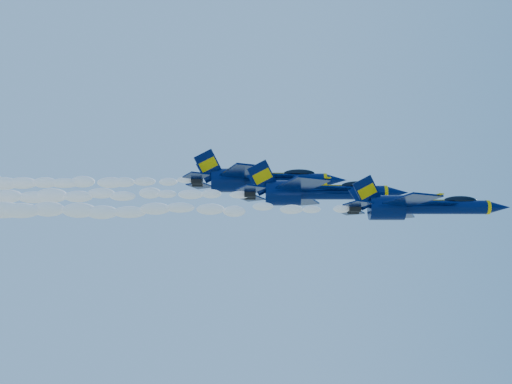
{
  "coord_description": "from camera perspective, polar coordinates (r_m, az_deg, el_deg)",
  "views": [
    {
      "loc": [
        -3.21,
        -73.79,
        136.44
      ],
      "look_at": [
        -2.94,
        -3.33,
        152.03
      ],
      "focal_mm": 45.0,
      "sensor_mm": 36.0,
      "label": 1
    }
  ],
  "objects": [
    {
      "name": "jet_lead",
      "position": [
        64.68,
        14.25,
        -1.27
      ],
      "size": [
        15.89,
        13.03,
        5.9
      ],
      "color": "#010E3C"
    },
    {
      "name": "smoke_trail_jet_lead",
      "position": [
        64.64,
        -14.86,
        -1.64
      ],
      "size": [
        51.41,
        2.02,
        1.82
      ],
      "primitive_type": "ellipsoid",
      "color": "white"
    },
    {
      "name": "jet_second",
      "position": [
        72.12,
        5.32,
        0.0
      ],
      "size": [
        18.43,
        15.12,
        6.85
      ],
      "color": "#010E3C"
    },
    {
      "name": "smoke_trail_jet_second",
      "position": [
        76.47,
        -20.59,
        -0.32
      ],
      "size": [
        51.41,
        2.35,
        2.11
      ],
      "primitive_type": "ellipsoid",
      "color": "white"
    },
    {
      "name": "jet_third",
      "position": [
        82.14,
        0.28,
        1.13
      ],
      "size": [
        19.91,
        16.33,
        7.4
      ],
      "color": "#010E3C"
    }
  ]
}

